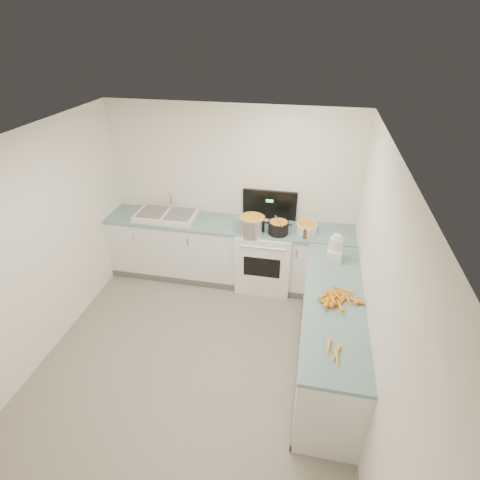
% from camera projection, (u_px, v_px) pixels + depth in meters
% --- Properties ---
extents(floor, '(3.50, 4.00, 0.00)m').
position_uv_depth(floor, '(195.00, 364.00, 4.29)').
color(floor, gray).
rests_on(floor, ground).
extents(ceiling, '(3.50, 4.00, 0.00)m').
position_uv_depth(ceiling, '(176.00, 150.00, 3.01)').
color(ceiling, white).
rests_on(ceiling, ground).
extents(wall_back, '(3.50, 0.00, 2.50)m').
position_uv_depth(wall_back, '(232.00, 194.00, 5.33)').
color(wall_back, white).
rests_on(wall_back, ground).
extents(wall_left, '(0.00, 4.00, 2.50)m').
position_uv_depth(wall_left, '(29.00, 256.00, 3.94)').
color(wall_left, white).
rests_on(wall_left, ground).
extents(wall_right, '(0.00, 4.00, 2.50)m').
position_uv_depth(wall_right, '(374.00, 299.00, 3.35)').
color(wall_right, white).
rests_on(wall_right, ground).
extents(counter_back, '(3.50, 0.62, 0.94)m').
position_uv_depth(counter_back, '(228.00, 251.00, 5.48)').
color(counter_back, white).
rests_on(counter_back, ground).
extents(counter_right, '(0.62, 2.20, 0.94)m').
position_uv_depth(counter_right, '(329.00, 334.00, 4.05)').
color(counter_right, white).
rests_on(counter_right, ground).
extents(stove, '(0.76, 0.65, 1.36)m').
position_uv_depth(stove, '(265.00, 256.00, 5.37)').
color(stove, white).
rests_on(stove, ground).
extents(sink, '(0.86, 0.52, 0.31)m').
position_uv_depth(sink, '(167.00, 215.00, 5.37)').
color(sink, white).
rests_on(sink, counter_back).
extents(steel_pot, '(0.34, 0.34, 0.25)m').
position_uv_depth(steel_pot, '(252.00, 226.00, 4.96)').
color(steel_pot, silver).
rests_on(steel_pot, stove).
extents(black_pot, '(0.35, 0.35, 0.19)m').
position_uv_depth(black_pot, '(278.00, 228.00, 4.95)').
color(black_pot, black).
rests_on(black_pot, stove).
extents(wooden_spoon, '(0.14, 0.31, 0.01)m').
position_uv_depth(wooden_spoon, '(279.00, 221.00, 4.90)').
color(wooden_spoon, '#AD7A47').
rests_on(wooden_spoon, black_pot).
extents(mixing_bowl, '(0.32, 0.32, 0.13)m').
position_uv_depth(mixing_bowl, '(307.00, 228.00, 4.98)').
color(mixing_bowl, white).
rests_on(mixing_bowl, counter_back).
extents(extract_bottle, '(0.04, 0.04, 0.11)m').
position_uv_depth(extract_bottle, '(305.00, 235.00, 4.85)').
color(extract_bottle, '#593319').
rests_on(extract_bottle, counter_back).
extents(spice_jar, '(0.05, 0.05, 0.09)m').
position_uv_depth(spice_jar, '(310.00, 233.00, 4.89)').
color(spice_jar, '#E5B266').
rests_on(spice_jar, counter_back).
extents(food_processor, '(0.17, 0.20, 0.33)m').
position_uv_depth(food_processor, '(335.00, 249.00, 4.38)').
color(food_processor, white).
rests_on(food_processor, counter_right).
extents(carrot_pile, '(0.47, 0.43, 0.08)m').
position_uv_depth(carrot_pile, '(336.00, 298.00, 3.79)').
color(carrot_pile, '#FFA31F').
rests_on(carrot_pile, counter_right).
extents(peeled_carrots, '(0.14, 0.30, 0.04)m').
position_uv_depth(peeled_carrots, '(334.00, 353.00, 3.19)').
color(peeled_carrots, '#FFA726').
rests_on(peeled_carrots, counter_right).
extents(peelings, '(0.20, 0.26, 0.01)m').
position_uv_depth(peelings, '(154.00, 211.00, 5.38)').
color(peelings, tan).
rests_on(peelings, sink).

